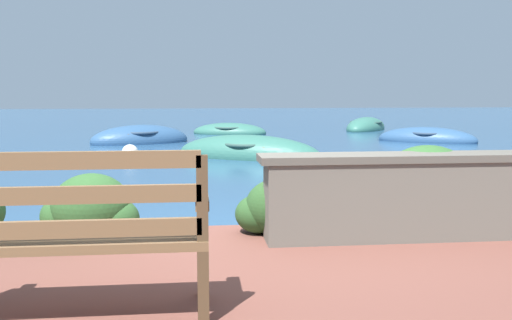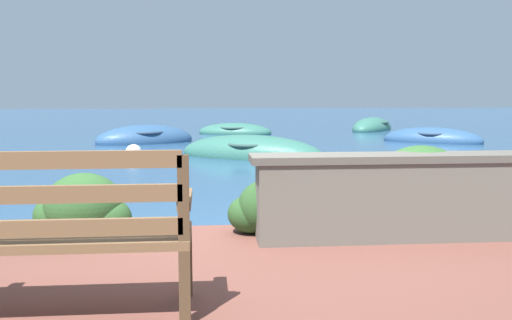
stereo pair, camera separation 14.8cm
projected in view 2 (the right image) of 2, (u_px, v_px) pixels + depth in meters
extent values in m
plane|color=navy|center=(255.00, 248.00, 5.27)|extent=(80.00, 80.00, 0.00)
cube|color=brown|center=(187.00, 263.00, 3.41)|extent=(0.06, 0.06, 0.40)
cube|color=brown|center=(185.00, 287.00, 3.00)|extent=(0.06, 0.06, 0.40)
cube|color=brown|center=(67.00, 238.00, 3.12)|extent=(1.35, 0.48, 0.05)
cube|color=brown|center=(56.00, 228.00, 2.90)|extent=(1.28, 0.04, 0.09)
cube|color=brown|center=(55.00, 194.00, 2.88)|extent=(1.28, 0.04, 0.09)
cube|color=brown|center=(53.00, 160.00, 2.86)|extent=(1.28, 0.04, 0.09)
cube|color=brown|center=(183.00, 198.00, 2.94)|extent=(0.06, 0.04, 0.45)
cube|color=brown|center=(185.00, 199.00, 3.15)|extent=(0.07, 0.43, 0.05)
cube|color=#666056|center=(398.00, 200.00, 4.69)|extent=(2.32, 0.35, 0.65)
cube|color=#565249|center=(399.00, 158.00, 4.65)|extent=(2.44, 0.39, 0.06)
ellipsoid|color=#2D5628|center=(84.00, 206.00, 4.69)|extent=(0.65, 0.59, 0.55)
ellipsoid|color=#2D5628|center=(64.00, 215.00, 4.73)|extent=(0.49, 0.44, 0.39)
ellipsoid|color=#2D5628|center=(104.00, 218.00, 4.69)|extent=(0.46, 0.41, 0.36)
ellipsoid|color=#284C23|center=(270.00, 206.00, 4.87)|extent=(0.56, 0.51, 0.48)
ellipsoid|color=#284C23|center=(252.00, 214.00, 4.91)|extent=(0.42, 0.38, 0.34)
ellipsoid|color=#284C23|center=(287.00, 216.00, 4.87)|extent=(0.39, 0.35, 0.31)
ellipsoid|color=#2D5628|center=(421.00, 188.00, 4.96)|extent=(0.89, 0.80, 0.75)
ellipsoid|color=#2D5628|center=(391.00, 200.00, 5.02)|extent=(0.66, 0.60, 0.53)
ellipsoid|color=#2D5628|center=(447.00, 204.00, 4.95)|extent=(0.62, 0.56, 0.49)
ellipsoid|color=#336B5B|center=(251.00, 155.00, 12.26)|extent=(3.41, 2.52, 0.86)
torus|color=#304F46|center=(251.00, 144.00, 12.23)|extent=(1.51, 1.51, 0.07)
cube|color=#846647|center=(272.00, 146.00, 12.04)|extent=(0.52, 0.83, 0.04)
cube|color=#846647|center=(234.00, 144.00, 12.39)|extent=(0.52, 0.83, 0.04)
ellipsoid|color=#2D517A|center=(432.00, 140.00, 15.88)|extent=(2.83, 2.30, 0.73)
torus|color=#2D4157|center=(433.00, 133.00, 15.85)|extent=(1.41, 1.41, 0.07)
cube|color=#846647|center=(448.00, 135.00, 15.67)|extent=(0.53, 0.74, 0.04)
cube|color=#846647|center=(420.00, 134.00, 16.01)|extent=(0.53, 0.74, 0.04)
ellipsoid|color=#2D517A|center=(145.00, 140.00, 15.69)|extent=(2.97, 2.11, 0.87)
torus|color=#2D4157|center=(145.00, 132.00, 15.66)|extent=(1.55, 1.55, 0.07)
cube|color=#846647|center=(130.00, 133.00, 15.48)|extent=(0.46, 0.92, 0.04)
cube|color=#846647|center=(157.00, 132.00, 15.82)|extent=(0.46, 0.92, 0.04)
ellipsoid|color=#336B5B|center=(235.00, 132.00, 18.86)|extent=(2.70, 1.86, 0.64)
torus|color=#304F46|center=(235.00, 127.00, 18.84)|extent=(1.48, 1.48, 0.07)
cube|color=#846647|center=(246.00, 128.00, 18.76)|extent=(0.40, 0.92, 0.04)
cube|color=#846647|center=(226.00, 128.00, 18.91)|extent=(0.40, 0.92, 0.04)
ellipsoid|color=#336B5B|center=(372.00, 128.00, 20.63)|extent=(2.51, 2.94, 0.81)
torus|color=#304F46|center=(372.00, 122.00, 20.60)|extent=(1.60, 1.60, 0.07)
cube|color=#846647|center=(369.00, 124.00, 20.25)|extent=(0.82, 0.61, 0.04)
cube|color=#846647|center=(375.00, 123.00, 20.91)|extent=(0.82, 0.61, 0.04)
sphere|color=white|center=(134.00, 152.00, 12.70)|extent=(0.37, 0.37, 0.37)
torus|color=navy|center=(134.00, 152.00, 12.70)|extent=(0.40, 0.40, 0.04)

